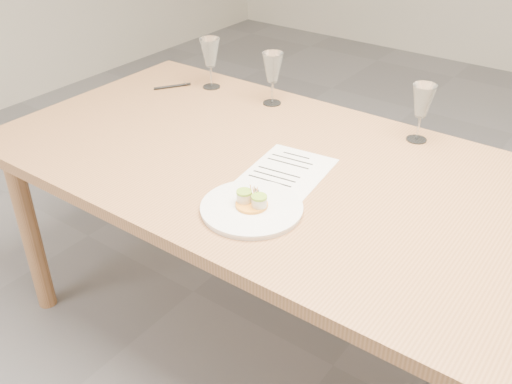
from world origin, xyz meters
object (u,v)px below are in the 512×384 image
Objects in this scene: wine_glass_0 at (210,53)px; wine_glass_2 at (423,102)px; ballpoint_pen at (173,86)px; recipe_sheet at (288,171)px; wine_glass_1 at (273,69)px; dining_table at (350,207)px; dinner_plate at (252,207)px.

wine_glass_2 is at bearing 2.56° from wine_glass_0.
recipe_sheet is at bearing -78.30° from ballpoint_pen.
wine_glass_0 reaches higher than wine_glass_1.
wine_glass_0 is at bearing -19.54° from ballpoint_pen.
wine_glass_2 is (0.86, 0.04, -0.00)m from wine_glass_0.
wine_glass_0 is at bearing -177.44° from wine_glass_2.
dining_table is at bearing -94.34° from wine_glass_2.
wine_glass_2 is (0.99, 0.13, 0.13)m from ballpoint_pen.
wine_glass_1 is (-0.54, 0.37, 0.21)m from dining_table.
recipe_sheet is at bearing 99.66° from dinner_plate.
wine_glass_0 reaches higher than dining_table.
wine_glass_0 is at bearing -178.47° from wine_glass_1.
dining_table is 0.93m from wine_glass_0.
ballpoint_pen reaches higher than recipe_sheet.
wine_glass_1 reaches higher than ballpoint_pen.
dinner_plate is 0.24m from recipe_sheet.
dining_table is at bearing -23.53° from wine_glass_0.
ballpoint_pen is at bearing 151.66° from recipe_sheet.
recipe_sheet is 0.51m from wine_glass_2.
wine_glass_1 is (-0.33, 0.40, 0.14)m from recipe_sheet.
wine_glass_1 is (0.42, 0.10, 0.13)m from ballpoint_pen.
ballpoint_pen is 0.67× the size of wine_glass_1.
wine_glass_1 is at bearing 1.53° from wine_glass_0.
wine_glass_0 reaches higher than dinner_plate.
dinner_plate is at bearing -121.11° from dining_table.
wine_glass_1 is at bearing 120.46° from dinner_plate.
ballpoint_pen is at bearing -166.10° from wine_glass_1.
dining_table is 0.32m from dinner_plate.
dinner_plate is at bearing -59.54° from wine_glass_1.
wine_glass_1 is at bearing 123.03° from recipe_sheet.
dinner_plate is at bearing -87.31° from recipe_sheet.
wine_glass_0 reaches higher than recipe_sheet.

